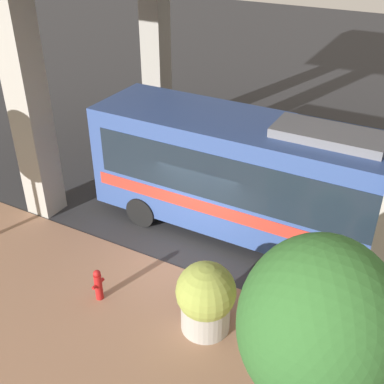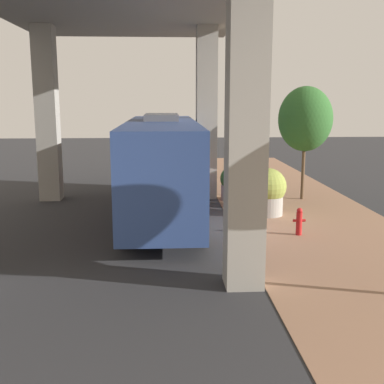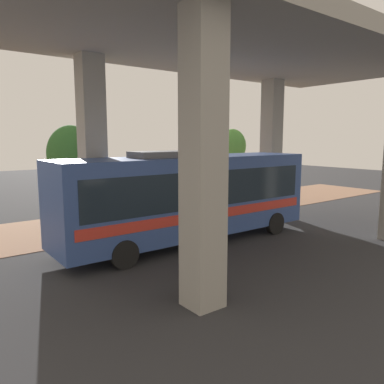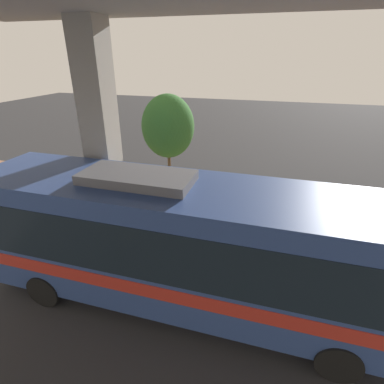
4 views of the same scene
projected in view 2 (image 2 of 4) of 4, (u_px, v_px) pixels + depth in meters
name	position (u px, v px, depth m)	size (l,w,h in m)	color
ground_plane	(233.00, 227.00, 17.00)	(80.00, 80.00, 0.00)	#2D2D30
sidewalk_strip	(316.00, 226.00, 17.16)	(6.00, 40.00, 0.02)	#936B51
overpass	(113.00, 16.00, 15.42)	(9.40, 18.62, 8.17)	#9E998E
bus	(162.00, 162.00, 18.39)	(2.74, 11.35, 3.88)	#334C8C
fire_hydrant	(299.00, 222.00, 15.93)	(0.41, 0.20, 0.94)	#B21919
planter_front	(268.00, 192.00, 18.61)	(1.41, 1.41, 1.86)	#9E998E
planter_middle	(243.00, 185.00, 20.17)	(1.27, 1.27, 1.74)	#9E998E
planter_back	(232.00, 183.00, 21.43)	(1.05, 1.05, 1.51)	#9E998E
street_tree_near	(305.00, 119.00, 21.08)	(2.36, 2.36, 5.02)	brown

